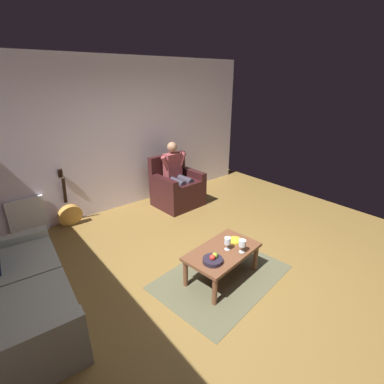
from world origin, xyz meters
TOP-DOWN VIEW (x-y plane):
  - ground_plane at (0.00, 0.00)m, footprint 6.70×6.70m
  - wall_back at (0.00, -2.76)m, footprint 5.98×0.06m
  - rug at (0.06, 0.07)m, footprint 1.80×1.36m
  - armchair at (-0.84, -2.09)m, footprint 0.88×0.80m
  - person_seated at (-0.84, -2.07)m, footprint 0.61×0.61m
  - couch at (2.19, -0.77)m, footprint 1.01×1.91m
  - coffee_table at (0.06, 0.07)m, footprint 1.02×0.68m
  - guitar at (1.10, -2.56)m, footprint 0.39×0.27m
  - radiator at (1.70, -2.69)m, footprint 0.55×0.06m
  - wine_glass_near at (-0.00, 0.09)m, footprint 0.08×0.08m
  - wine_glass_far at (-0.10, 0.25)m, footprint 0.09×0.09m
  - fruit_bowl at (0.32, 0.17)m, footprint 0.23×0.23m
  - decorative_dish at (-0.21, 0.03)m, footprint 0.18×0.18m

SIDE VIEW (x-z plane):
  - ground_plane at x=0.00m, z-range 0.00..0.00m
  - rug at x=0.06m, z-range 0.00..0.01m
  - guitar at x=1.10m, z-range -0.27..0.72m
  - couch at x=2.19m, z-range -0.12..0.73m
  - radiator at x=1.70m, z-range 0.00..0.62m
  - armchair at x=-0.84m, z-range -0.15..0.83m
  - coffee_table at x=0.06m, z-range 0.14..0.55m
  - decorative_dish at x=-0.21m, z-range 0.41..0.43m
  - fruit_bowl at x=0.32m, z-range 0.39..0.49m
  - wine_glass_near at x=0.00m, z-range 0.44..0.60m
  - wine_glass_far at x=-0.10m, z-range 0.44..0.61m
  - person_seated at x=-0.84m, z-range 0.04..1.30m
  - wall_back at x=0.00m, z-range 0.00..2.75m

